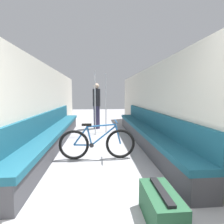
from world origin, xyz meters
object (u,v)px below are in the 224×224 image
(bench_seat_row_left, at_px, (55,134))
(bench_seat_row_right, at_px, (145,132))
(grab_pole_near, at_px, (95,104))
(passenger_standing, at_px, (97,105))
(bicycle, at_px, (97,143))
(grab_pole_far, at_px, (106,103))
(luggage_bag, at_px, (161,207))

(bench_seat_row_left, height_order, bench_seat_row_right, same)
(grab_pole_near, height_order, passenger_standing, grab_pole_near)
(bicycle, bearing_deg, grab_pole_far, 74.22)
(grab_pole_far, height_order, luggage_bag, grab_pole_far)
(bicycle, distance_m, luggage_bag, 2.03)
(luggage_bag, bearing_deg, bench_seat_row_right, 77.49)
(bench_seat_row_left, distance_m, grab_pole_far, 2.26)
(passenger_standing, xyz_separation_m, luggage_bag, (0.68, -5.23, -0.76))
(passenger_standing, bearing_deg, luggage_bag, -151.27)
(bench_seat_row_left, xyz_separation_m, passenger_standing, (1.12, 2.23, 0.63))
(bicycle, xyz_separation_m, grab_pole_far, (0.32, 2.66, 0.71))
(luggage_bag, bearing_deg, passenger_standing, 97.40)
(grab_pole_far, relative_size, passenger_standing, 1.20)
(bench_seat_row_right, height_order, bicycle, bench_seat_row_right)
(bicycle, relative_size, luggage_bag, 2.50)
(bench_seat_row_left, height_order, passenger_standing, passenger_standing)
(bench_seat_row_left, distance_m, bicycle, 1.57)
(passenger_standing, relative_size, luggage_bag, 2.80)
(bench_seat_row_left, xyz_separation_m, grab_pole_near, (1.07, 1.13, 0.74))
(bicycle, relative_size, passenger_standing, 0.89)
(bench_seat_row_right, distance_m, bicycle, 1.72)
(bicycle, height_order, passenger_standing, passenger_standing)
(bench_seat_row_left, bearing_deg, bicycle, -43.90)
(grab_pole_near, relative_size, passenger_standing, 1.20)
(grab_pole_far, bearing_deg, grab_pole_near, -130.90)
(grab_pole_far, relative_size, luggage_bag, 3.35)
(bench_seat_row_right, bearing_deg, bench_seat_row_left, 180.00)
(bench_seat_row_right, bearing_deg, grab_pole_far, 122.73)
(bench_seat_row_right, bearing_deg, bicycle, -140.63)
(bench_seat_row_left, height_order, grab_pole_near, grab_pole_near)
(passenger_standing, distance_m, luggage_bag, 5.33)
(bicycle, bearing_deg, passenger_standing, 81.37)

